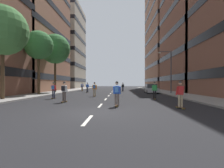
# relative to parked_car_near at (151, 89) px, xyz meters

# --- Properties ---
(ground_plane) EXTENTS (137.35, 137.35, 0.00)m
(ground_plane) POSITION_rel_parked_car_near_xyz_m (-6.69, 3.39, -0.70)
(ground_plane) COLOR black
(sidewalk_left) EXTENTS (3.75, 62.95, 0.14)m
(sidewalk_left) POSITION_rel_parked_car_near_xyz_m (-16.46, 6.25, -0.63)
(sidewalk_left) COLOR gray
(sidewalk_left) RESTS_ON ground_plane
(sidewalk_right) EXTENTS (3.75, 62.95, 0.14)m
(sidewalk_right) POSITION_rel_parked_car_near_xyz_m (3.07, 6.25, -0.63)
(sidewalk_right) COLOR gray
(sidewalk_right) RESTS_ON ground_plane
(lane_markings) EXTENTS (0.16, 52.20, 0.01)m
(lane_markings) POSITION_rel_parked_car_near_xyz_m (-6.69, 3.50, -0.70)
(lane_markings) COLOR silver
(lane_markings) RESTS_ON ground_plane
(building_left_mid) EXTENTS (15.99, 20.06, 23.58)m
(building_left_mid) POSITION_rel_parked_car_near_xyz_m (-26.27, 6.12, 11.18)
(building_left_mid) COLOR #9E6B51
(building_left_mid) RESTS_ON ground_plane
(building_left_far) EXTENTS (15.99, 16.70, 27.70)m
(building_left_far) POSITION_rel_parked_car_near_xyz_m (-26.27, 29.01, 13.24)
(building_left_far) COLOR #B2A893
(building_left_far) RESTS_ON ground_plane
(building_right_mid) EXTENTS (15.99, 17.99, 31.84)m
(building_right_mid) POSITION_rel_parked_car_near_xyz_m (12.88, 6.12, 15.31)
(building_right_mid) COLOR brown
(building_right_mid) RESTS_ON ground_plane
(building_right_far) EXTENTS (15.99, 23.16, 36.53)m
(building_right_far) POSITION_rel_parked_car_near_xyz_m (12.88, 29.01, 17.66)
(building_right_far) COLOR #9E6B51
(building_right_far) RESTS_ON ground_plane
(parked_car_near) EXTENTS (1.82, 4.40, 1.52)m
(parked_car_near) POSITION_rel_parked_car_near_xyz_m (0.00, 0.00, 0.00)
(parked_car_near) COLOR #B2B7BF
(parked_car_near) RESTS_ON ground_plane
(street_tree_near) EXTENTS (4.74, 4.74, 8.93)m
(street_tree_near) POSITION_rel_parked_car_near_xyz_m (-16.46, -13.07, 5.97)
(street_tree_near) COLOR #4C3823
(street_tree_near) RESTS_ON sidewalk_left
(street_tree_mid) EXTENTS (5.11, 5.11, 10.02)m
(street_tree_mid) POSITION_rel_parked_car_near_xyz_m (-16.46, 0.44, 6.88)
(street_tree_mid) COLOR #4C3823
(street_tree_mid) RESTS_ON sidewalk_left
(street_tree_far) EXTENTS (3.93, 3.93, 8.74)m
(street_tree_far) POSITION_rel_parked_car_near_xyz_m (-16.46, -5.66, 6.17)
(street_tree_far) COLOR #4C3823
(street_tree_far) RESTS_ON sidewalk_left
(streetlamp_right) EXTENTS (2.13, 0.30, 6.50)m
(streetlamp_right) POSITION_rel_parked_car_near_xyz_m (2.33, -2.05, 3.44)
(streetlamp_right) COLOR #3F3F44
(streetlamp_right) RESTS_ON sidewalk_right
(skater_0) EXTENTS (0.53, 0.90, 1.78)m
(skater_0) POSITION_rel_parked_car_near_xyz_m (-8.37, -7.88, 0.32)
(skater_0) COLOR brown
(skater_0) RESTS_ON ground_plane
(skater_1) EXTENTS (0.56, 0.92, 1.78)m
(skater_1) POSITION_rel_parked_car_near_xyz_m (-1.70, -11.30, 0.29)
(skater_1) COLOR brown
(skater_1) RESTS_ON ground_plane
(skater_2) EXTENTS (0.55, 0.91, 1.78)m
(skater_2) POSITION_rel_parked_car_near_xyz_m (-5.47, -16.95, 0.32)
(skater_2) COLOR brown
(skater_2) RESTS_ON ground_plane
(skater_3) EXTENTS (0.57, 0.92, 1.78)m
(skater_3) POSITION_rel_parked_car_near_xyz_m (-11.04, 1.66, 0.29)
(skater_3) COLOR brown
(skater_3) RESTS_ON ground_plane
(skater_4) EXTENTS (0.54, 0.91, 1.78)m
(skater_4) POSITION_rel_parked_car_near_xyz_m (-4.58, 5.83, 0.32)
(skater_4) COLOR brown
(skater_4) RESTS_ON ground_plane
(skater_5) EXTENTS (0.56, 0.92, 1.78)m
(skater_5) POSITION_rel_parked_car_near_xyz_m (-10.00, -14.58, 0.32)
(skater_5) COLOR brown
(skater_5) RESTS_ON ground_plane
(skater_6) EXTENTS (0.54, 0.91, 1.78)m
(skater_6) POSITION_rel_parked_car_near_xyz_m (-12.25, -11.15, 0.32)
(skater_6) COLOR brown
(skater_6) RESTS_ON ground_plane
(skater_7) EXTENTS (0.57, 0.92, 1.78)m
(skater_7) POSITION_rel_parked_car_near_xyz_m (-12.99, 6.24, 0.32)
(skater_7) COLOR brown
(skater_7) RESTS_ON ground_plane
(skater_8) EXTENTS (0.55, 0.91, 1.78)m
(skater_8) POSITION_rel_parked_car_near_xyz_m (-13.29, 7.77, 0.29)
(skater_8) COLOR brown
(skater_8) RESTS_ON ground_plane
(skater_9) EXTENTS (0.57, 0.92, 1.78)m
(skater_9) POSITION_rel_parked_car_near_xyz_m (-1.37, -17.80, 0.29)
(skater_9) COLOR brown
(skater_9) RESTS_ON ground_plane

